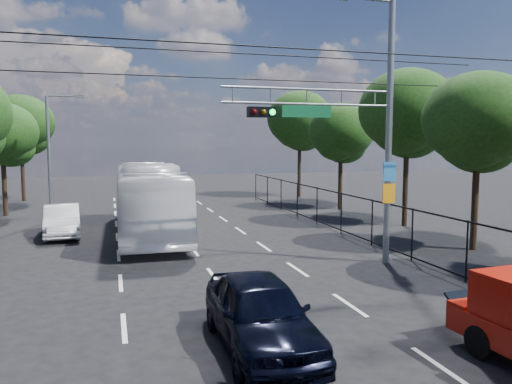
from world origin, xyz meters
name	(u,v)px	position (x,y,z in m)	size (l,w,h in m)	color
lane_markings	(187,241)	(0.00, 14.00, 0.01)	(6.12, 38.00, 0.01)	beige
signal_mast	(359,120)	(5.28, 7.99, 5.24)	(6.43, 0.39, 9.50)	slate
streetlight_left	(52,151)	(-6.33, 22.00, 3.94)	(2.09, 0.22, 7.08)	slate
utility_wires	(207,59)	(0.00, 8.83, 7.23)	(22.00, 5.04, 0.74)	black
fence_right	(359,218)	(7.60, 12.17, 1.03)	(0.06, 34.03, 2.00)	black
tree_right_b	(478,127)	(11.22, 9.02, 5.06)	(4.50, 4.50, 7.31)	black
tree_right_c	(408,118)	(11.82, 15.02, 5.73)	(5.10, 5.10, 8.29)	black
tree_right_d	(341,136)	(11.42, 22.02, 4.85)	(4.32, 4.32, 7.02)	black
tree_right_e	(300,124)	(11.62, 30.02, 5.94)	(5.28, 5.28, 8.58)	black
tree_left_d	(2,138)	(-9.38, 25.02, 4.72)	(4.20, 4.20, 6.83)	black
tree_left_e	(21,128)	(-9.58, 33.02, 5.53)	(4.92, 4.92, 7.99)	black
navy_hatchback	(260,313)	(-0.19, 1.93, 0.79)	(1.87, 4.65, 1.58)	black
white_bus	(148,199)	(-1.48, 16.44, 1.71)	(2.87, 12.27, 3.42)	silver
white_van	(62,221)	(-5.50, 17.04, 0.74)	(1.56, 4.46, 1.47)	white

